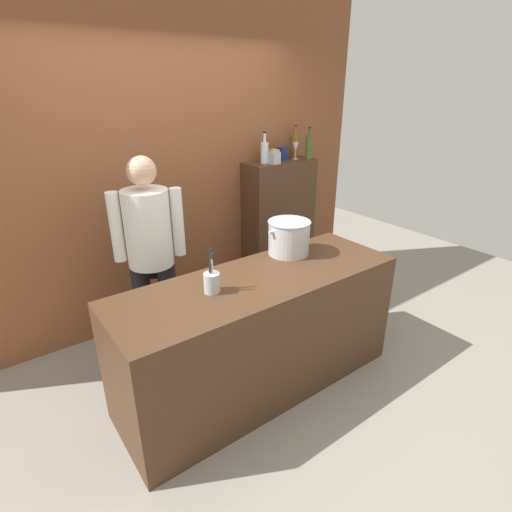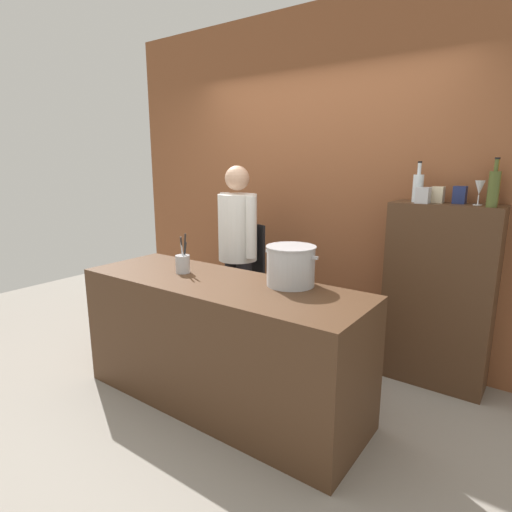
% 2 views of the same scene
% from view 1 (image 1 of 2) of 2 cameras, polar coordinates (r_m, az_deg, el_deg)
% --- Properties ---
extents(ground_plane, '(8.00, 8.00, 0.00)m').
position_cam_1_polar(ground_plane, '(3.22, 0.45, -17.59)').
color(ground_plane, gray).
extents(brick_back_panel, '(4.40, 0.10, 3.00)m').
position_cam_1_polar(brick_back_panel, '(3.70, -12.97, 13.26)').
color(brick_back_panel, brown).
rests_on(brick_back_panel, ground_plane).
extents(prep_counter, '(2.08, 0.70, 0.90)m').
position_cam_1_polar(prep_counter, '(2.95, 0.47, -10.97)').
color(prep_counter, '#472D1C').
rests_on(prep_counter, ground_plane).
extents(bar_cabinet, '(0.76, 0.32, 1.40)m').
position_cam_1_polar(bar_cabinet, '(4.32, 3.21, 4.22)').
color(bar_cabinet, '#472D1C').
rests_on(bar_cabinet, ground_plane).
extents(chef, '(0.50, 0.40, 1.66)m').
position_cam_1_polar(chef, '(3.13, -14.86, 1.00)').
color(chef, black).
rests_on(chef, ground_plane).
extents(stockpot_large, '(0.39, 0.33, 0.26)m').
position_cam_1_polar(stockpot_large, '(3.07, 4.71, 2.65)').
color(stockpot_large, '#B7BABF').
rests_on(stockpot_large, prep_counter).
extents(utensil_crock, '(0.10, 0.10, 0.29)m').
position_cam_1_polar(utensil_crock, '(2.52, -6.33, -3.67)').
color(utensil_crock, '#B7BABF').
rests_on(utensil_crock, prep_counter).
extents(wine_bottle_clear, '(0.08, 0.08, 0.30)m').
position_cam_1_polar(wine_bottle_clear, '(3.98, 1.22, 14.62)').
color(wine_bottle_clear, silver).
rests_on(wine_bottle_clear, bar_cabinet).
extents(wine_bottle_amber, '(0.07, 0.07, 0.32)m').
position_cam_1_polar(wine_bottle_amber, '(4.37, 5.60, 15.46)').
color(wine_bottle_amber, '#8C5919').
rests_on(wine_bottle_amber, bar_cabinet).
extents(wine_bottle_olive, '(0.07, 0.07, 0.32)m').
position_cam_1_polar(wine_bottle_olive, '(4.24, 7.54, 15.17)').
color(wine_bottle_olive, '#475123').
rests_on(wine_bottle_olive, bar_cabinet).
extents(wine_glass_wide, '(0.07, 0.07, 0.17)m').
position_cam_1_polar(wine_glass_wide, '(4.25, 5.66, 15.13)').
color(wine_glass_wide, silver).
rests_on(wine_glass_wide, bar_cabinet).
extents(spice_tin_cream, '(0.08, 0.08, 0.12)m').
position_cam_1_polar(spice_tin_cream, '(4.10, 2.53, 14.13)').
color(spice_tin_cream, beige).
rests_on(spice_tin_cream, bar_cabinet).
extents(spice_tin_navy, '(0.08, 0.08, 0.12)m').
position_cam_1_polar(spice_tin_navy, '(4.21, 3.88, 14.38)').
color(spice_tin_navy, navy).
rests_on(spice_tin_navy, bar_cabinet).
extents(spice_tin_silver, '(0.09, 0.09, 0.12)m').
position_cam_1_polar(spice_tin_silver, '(3.97, 2.65, 13.81)').
color(spice_tin_silver, '#B2B2B7').
rests_on(spice_tin_silver, bar_cabinet).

